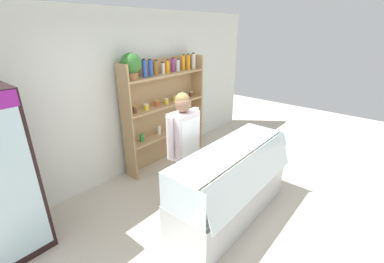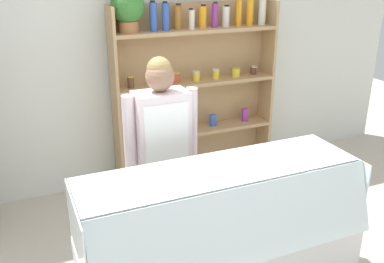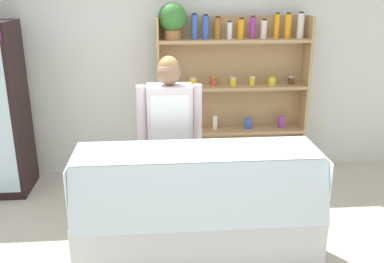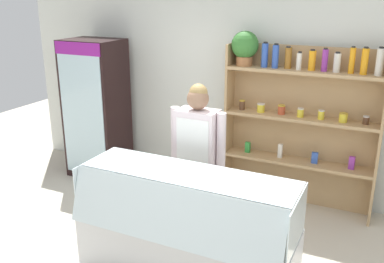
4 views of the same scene
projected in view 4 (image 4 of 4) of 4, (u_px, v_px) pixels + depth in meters
name	position (u px, v px, depth m)	size (l,w,h in m)	color
back_wall	(254.00, 88.00, 5.35)	(6.80, 0.10, 2.70)	silver
drinks_fridge	(96.00, 109.00, 5.90)	(0.75, 0.61, 1.90)	black
shelving_unit	(292.00, 108.00, 4.96)	(1.77, 0.32, 2.07)	tan
deli_display_case	(186.00, 245.00, 3.87)	(1.96, 0.73, 1.01)	silver
shop_clerk	(197.00, 150.00, 4.31)	(0.59, 0.25, 1.66)	#4C4233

